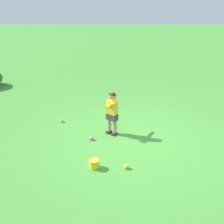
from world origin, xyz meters
name	(u,v)px	position (x,y,z in m)	size (l,w,h in m)	color
ground_plane	(136,139)	(0.00, 0.00, 0.00)	(40.00, 40.00, 0.00)	#479338
child_batter	(112,109)	(-0.57, 0.31, 0.65)	(0.35, 0.60, 1.08)	#232328
play_ball_far_left	(126,166)	(-0.30, -1.19, 0.05)	(0.10, 0.10, 0.10)	yellow
play_ball_behind_batter	(62,121)	(-1.91, 0.97, 0.04)	(0.08, 0.08, 0.08)	pink
play_ball_center_lawn	(92,138)	(-1.06, -0.01, 0.05)	(0.09, 0.09, 0.09)	pink
toy_bucket	(94,164)	(-0.94, -1.16, 0.10)	(0.22, 0.22, 0.19)	yellow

